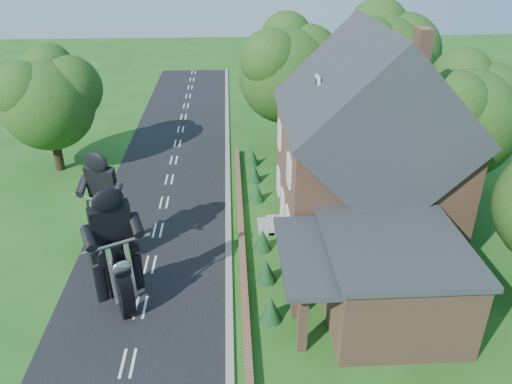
{
  "coord_description": "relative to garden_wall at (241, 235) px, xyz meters",
  "views": [
    {
      "loc": [
        3.87,
        -16.22,
        13.69
      ],
      "look_at": [
        5.02,
        4.67,
        2.8
      ],
      "focal_mm": 35.0,
      "sensor_mm": 36.0,
      "label": 1
    }
  ],
  "objects": [
    {
      "name": "ground",
      "position": [
        -4.3,
        -5.0,
        -0.2
      ],
      "size": [
        120.0,
        120.0,
        0.0
      ],
      "primitive_type": "plane",
      "color": "#1E5317",
      "rests_on": "ground"
    },
    {
      "name": "road",
      "position": [
        -4.3,
        -5.0,
        -0.19
      ],
      "size": [
        7.0,
        80.0,
        0.02
      ],
      "primitive_type": "cube",
      "color": "black",
      "rests_on": "ground"
    },
    {
      "name": "kerb",
      "position": [
        -0.65,
        -5.0,
        -0.14
      ],
      "size": [
        0.3,
        80.0,
        0.12
      ],
      "primitive_type": "cube",
      "color": "gray",
      "rests_on": "ground"
    },
    {
      "name": "garden_wall",
      "position": [
        0.0,
        0.0,
        0.0
      ],
      "size": [
        0.3,
        22.0,
        0.4
      ],
      "primitive_type": "cube",
      "color": "#885D45",
      "rests_on": "ground"
    },
    {
      "name": "house",
      "position": [
        6.19,
        1.0,
        4.14
      ],
      "size": [
        9.54,
        8.64,
        10.24
      ],
      "color": "#885D45",
      "rests_on": "ground"
    },
    {
      "name": "annex",
      "position": [
        5.57,
        -5.8,
        1.57
      ],
      "size": [
        7.05,
        5.94,
        3.44
      ],
      "color": "#885D45",
      "rests_on": "ground"
    },
    {
      "name": "tree_house_right",
      "position": [
        12.35,
        3.62,
        4.99
      ],
      "size": [
        6.51,
        6.0,
        8.4
      ],
      "color": "black",
      "rests_on": "ground"
    },
    {
      "name": "tree_behind_house",
      "position": [
        9.88,
        11.14,
        6.03
      ],
      "size": [
        7.81,
        7.2,
        10.08
      ],
      "color": "black",
      "rests_on": "ground"
    },
    {
      "name": "tree_behind_left",
      "position": [
        3.86,
        12.13,
        5.53
      ],
      "size": [
        6.94,
        6.4,
        9.16
      ],
      "color": "black",
      "rests_on": "ground"
    },
    {
      "name": "tree_far_road",
      "position": [
        -11.16,
        9.11,
        4.64
      ],
      "size": [
        6.08,
        5.6,
        7.84
      ],
      "color": "black",
      "rests_on": "ground"
    },
    {
      "name": "shrub_a",
      "position": [
        1.0,
        -6.0,
        0.35
      ],
      "size": [
        0.9,
        0.9,
        1.1
      ],
      "primitive_type": "cone",
      "color": "#113718",
      "rests_on": "ground"
    },
    {
      "name": "shrub_b",
      "position": [
        1.0,
        -3.5,
        0.35
      ],
      "size": [
        0.9,
        0.9,
        1.1
      ],
      "primitive_type": "cone",
      "color": "#113718",
      "rests_on": "ground"
    },
    {
      "name": "shrub_c",
      "position": [
        1.0,
        -1.0,
        0.35
      ],
      "size": [
        0.9,
        0.9,
        1.1
      ],
      "primitive_type": "cone",
      "color": "#113718",
      "rests_on": "ground"
    },
    {
      "name": "shrub_d",
      "position": [
        1.0,
        4.0,
        0.35
      ],
      "size": [
        0.9,
        0.9,
        1.1
      ],
      "primitive_type": "cone",
      "color": "#113718",
      "rests_on": "ground"
    },
    {
      "name": "shrub_e",
      "position": [
        1.0,
        6.5,
        0.35
      ],
      "size": [
        0.9,
        0.9,
        1.1
      ],
      "primitive_type": "cone",
      "color": "#113718",
      "rests_on": "ground"
    },
    {
      "name": "shrub_f",
      "position": [
        1.0,
        9.0,
        0.35
      ],
      "size": [
        0.9,
        0.9,
        1.1
      ],
      "primitive_type": "cone",
      "color": "#113718",
      "rests_on": "ground"
    },
    {
      "name": "motorcycle_lead",
      "position": [
        -5.03,
        -4.88,
        0.63
      ],
      "size": [
        1.24,
        1.79,
        1.66
      ],
      "primitive_type": null,
      "rotation": [
        0.0,
        0.0,
        3.63
      ],
      "color": "black",
      "rests_on": "ground"
    },
    {
      "name": "motorcycle_follow",
      "position": [
        -6.12,
        -1.26,
        0.62
      ],
      "size": [
        1.13,
        1.79,
        1.64
      ],
      "primitive_type": null,
      "rotation": [
        0.0,
        0.0,
        2.72
      ],
      "color": "black",
      "rests_on": "ground"
    }
  ]
}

